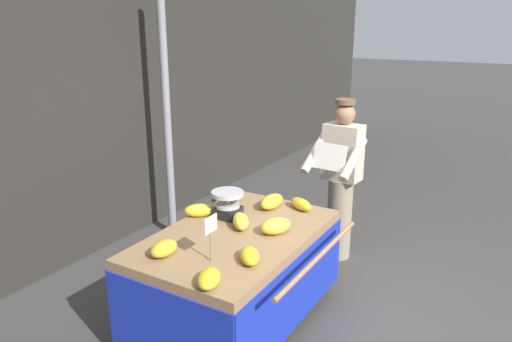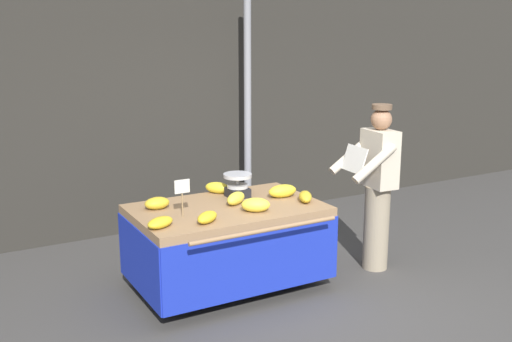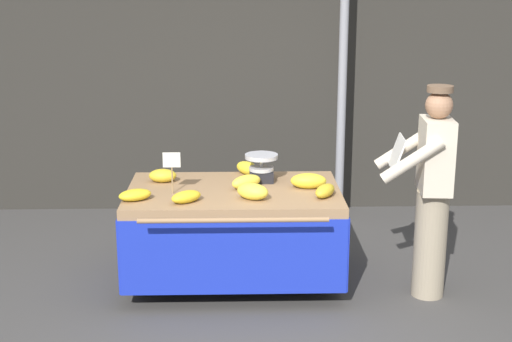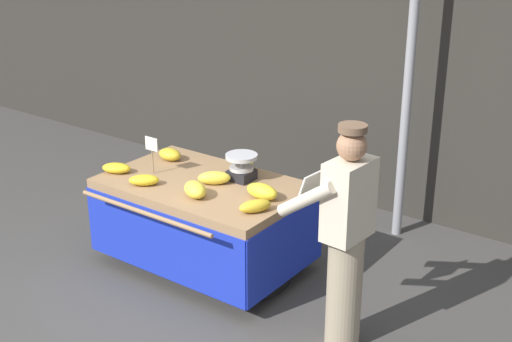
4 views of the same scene
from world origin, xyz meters
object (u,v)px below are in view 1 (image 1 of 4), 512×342
Objects in this scene: weighing_scale at (228,204)px; banana_bunch_0 at (301,204)px; banana_bunch_2 at (272,201)px; banana_bunch_6 at (209,278)px; banana_bunch_1 at (241,221)px; price_sign at (211,229)px; vendor_person at (341,180)px; banana_cart at (237,257)px; banana_bunch_5 at (199,210)px; banana_bunch_4 at (250,256)px; banana_bunch_7 at (164,248)px; street_pole at (167,115)px; banana_bunch_3 at (276,226)px.

banana_bunch_0 is (0.49, -0.47, -0.07)m from weighing_scale.
banana_bunch_6 is (-1.38, -0.30, -0.02)m from banana_bunch_2.
banana_bunch_1 is 0.51m from banana_bunch_2.
price_sign is at bearing -167.39° from banana_bunch_1.
banana_bunch_1 is 0.16× the size of vendor_person.
banana_cart is 6.67× the size of banana_bunch_5.
banana_cart is 6.28× the size of banana_bunch_1.
banana_bunch_6 is (-0.87, -0.31, -0.01)m from banana_bunch_1.
banana_bunch_0 reaches higher than banana_bunch_4.
banana_bunch_2 is 1.26× the size of banana_bunch_7.
weighing_scale is 0.16× the size of vendor_person.
banana_bunch_1 is at bearing 19.62° from banana_bunch_6.
street_pole reaches higher than vendor_person.
weighing_scale is 0.84m from banana_bunch_7.
banana_bunch_4 is 0.98× the size of banana_bunch_5.
banana_bunch_2 is at bearing -10.26° from banana_bunch_7.
street_pole is 10.93× the size of banana_bunch_5.
banana_bunch_5 is (-0.60, 0.69, 0.01)m from banana_bunch_0.
price_sign reaches higher than banana_bunch_1.
price_sign is 1.21× the size of banana_bunch_1.
banana_bunch_3 is at bearing 0.46° from banana_bunch_6.
street_pole is 1.98m from banana_bunch_0.
weighing_scale reaches higher than banana_bunch_0.
banana_bunch_7 is (-0.60, 0.23, 0.27)m from banana_cart.
banana_bunch_0 is at bearing -101.53° from street_pole.
street_pole is 2.21m from banana_bunch_3.
banana_bunch_1 is at bearing -121.50° from weighing_scale.
banana_bunch_0 is 1.02× the size of banana_bunch_6.
banana_bunch_5 reaches higher than banana_bunch_4.
street_pole reaches higher than banana_bunch_7.
banana_bunch_7 is at bearing 112.10° from banana_bunch_4.
banana_cart is 0.29m from banana_bunch_1.
price_sign is at bearing -167.40° from banana_cart.
banana_bunch_5 reaches higher than banana_cart.
banana_bunch_3 is (0.15, -0.28, 0.28)m from banana_cart.
banana_bunch_7 is at bearing 160.73° from banana_bunch_0.
banana_bunch_1 is 0.60m from banana_bunch_4.
price_sign is 1.32× the size of banana_bunch_4.
banana_cart is 6.78× the size of banana_bunch_6.
banana_bunch_1 is (0.59, 0.13, -0.19)m from price_sign.
banana_bunch_4 is (-1.47, -1.98, -0.58)m from street_pole.
banana_bunch_4 is (-0.36, -0.35, 0.26)m from banana_cart.
street_pole is 2.53m from banana_bunch_4.
banana_bunch_1 is at bearing 12.61° from price_sign.
price_sign is at bearing 174.39° from banana_bunch_0.
banana_bunch_6 is at bearing -107.53° from banana_bunch_7.
banana_bunch_2 is 1.14× the size of banana_bunch_4.
banana_bunch_5 is at bearing -129.92° from street_pole.
price_sign is 2.06m from vendor_person.
weighing_scale reaches higher than banana_bunch_5.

